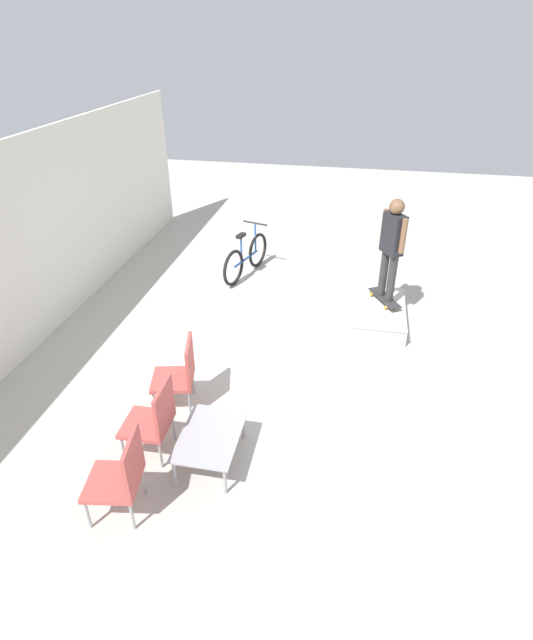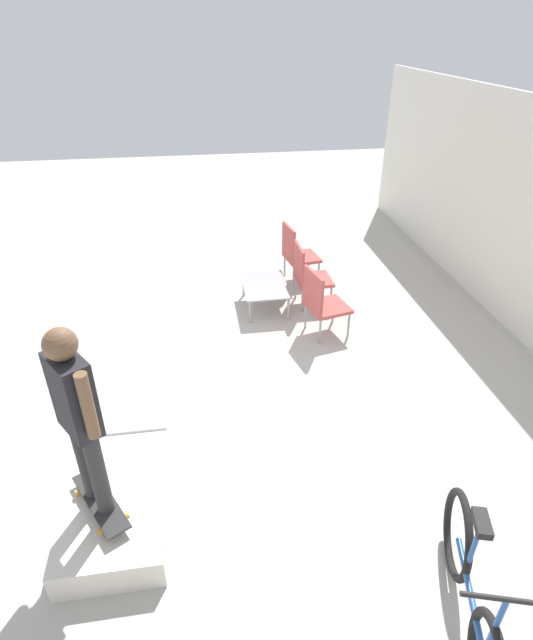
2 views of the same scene
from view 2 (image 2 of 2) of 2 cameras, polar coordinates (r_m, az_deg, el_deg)
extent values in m
plane|color=#B7B2A8|center=(6.15, -8.19, -7.21)|extent=(24.00, 24.00, 0.00)
cube|color=silver|center=(4.83, -16.73, -19.50)|extent=(1.46, 0.86, 0.29)
cylinder|color=#B7B7BC|center=(5.23, -16.17, -12.31)|extent=(0.05, 0.86, 0.05)
cube|color=#2D2D2D|center=(4.58, -18.44, -19.05)|extent=(0.77, 0.55, 0.02)
cylinder|color=gold|center=(4.47, -15.69, -20.76)|extent=(0.06, 0.05, 0.05)
cylinder|color=gold|center=(4.44, -18.57, -21.94)|extent=(0.06, 0.05, 0.05)
cylinder|color=gold|center=(4.78, -18.18, -16.93)|extent=(0.06, 0.05, 0.05)
cylinder|color=gold|center=(4.75, -20.83, -17.97)|extent=(0.06, 0.05, 0.05)
cylinder|color=#2D2D2D|center=(4.36, -20.03, -14.66)|extent=(0.13, 0.13, 0.80)
cylinder|color=#2D2D2D|center=(4.21, -18.68, -16.36)|extent=(0.13, 0.13, 0.80)
cube|color=#232328|center=(3.82, -21.23, -8.00)|extent=(0.43, 0.38, 0.63)
cylinder|color=brown|center=(3.98, -22.80, -5.78)|extent=(0.09, 0.09, 0.54)
cylinder|color=brown|center=(3.61, -19.76, -9.26)|extent=(0.09, 0.09, 0.54)
sphere|color=brown|center=(3.58, -22.53, -2.57)|extent=(0.23, 0.23, 0.23)
cube|color=#9E9EA3|center=(7.48, -0.18, 4.00)|extent=(0.95, 0.66, 0.02)
cylinder|color=#9E9EA3|center=(7.91, -2.65, 4.01)|extent=(0.04, 0.04, 0.37)
cylinder|color=#9E9EA3|center=(7.17, -1.88, 0.94)|extent=(0.04, 0.04, 0.37)
cylinder|color=#9E9EA3|center=(7.98, 1.35, 4.29)|extent=(0.04, 0.04, 0.37)
cylinder|color=#9E9EA3|center=(7.24, 2.51, 1.28)|extent=(0.04, 0.04, 0.37)
cylinder|color=#99999E|center=(8.32, 5.97, 5.37)|extent=(0.03, 0.03, 0.38)
cylinder|color=#99999E|center=(8.69, 4.83, 6.58)|extent=(0.03, 0.03, 0.38)
cylinder|color=#99999E|center=(8.17, 3.12, 4.98)|extent=(0.03, 0.03, 0.38)
cylinder|color=#99999E|center=(8.54, 2.08, 6.22)|extent=(0.03, 0.03, 0.38)
cube|color=#B74C47|center=(8.34, 4.05, 7.15)|extent=(0.60, 0.60, 0.05)
cube|color=#B74C47|center=(8.14, 2.54, 8.85)|extent=(0.52, 0.12, 0.54)
cylinder|color=#99999E|center=(7.57, 7.36, 2.51)|extent=(0.03, 0.03, 0.38)
cylinder|color=#99999E|center=(7.94, 6.45, 4.01)|extent=(0.03, 0.03, 0.38)
cylinder|color=#99999E|center=(7.46, 4.13, 2.24)|extent=(0.03, 0.03, 0.38)
cylinder|color=#99999E|center=(7.83, 3.35, 3.77)|extent=(0.03, 0.03, 0.38)
cube|color=#B74C47|center=(7.60, 5.40, 4.59)|extent=(0.53, 0.53, 0.05)
cube|color=#B74C47|center=(7.41, 3.71, 6.50)|extent=(0.52, 0.05, 0.54)
cylinder|color=#99999E|center=(6.93, 9.37, -0.57)|extent=(0.03, 0.03, 0.38)
cylinder|color=#99999E|center=(7.25, 7.64, 1.12)|extent=(0.03, 0.03, 0.38)
cylinder|color=#99999E|center=(6.74, 6.14, -1.31)|extent=(0.03, 0.03, 0.38)
cylinder|color=#99999E|center=(7.07, 4.51, 0.46)|extent=(0.03, 0.03, 0.38)
cube|color=#B74C47|center=(6.88, 7.03, 1.49)|extent=(0.62, 0.62, 0.05)
cube|color=#B74C47|center=(6.64, 5.36, 3.33)|extent=(0.52, 0.16, 0.54)
torus|color=black|center=(4.48, 20.98, -21.86)|extent=(0.68, 0.26, 0.70)
cylinder|color=#2856A3|center=(4.21, 22.28, -27.00)|extent=(0.84, 0.29, 0.04)
cylinder|color=#2856A3|center=(4.11, 22.52, -23.05)|extent=(0.04, 0.04, 0.51)
cube|color=black|center=(3.89, 23.41, -20.53)|extent=(0.24, 0.16, 0.06)
cylinder|color=#2856A3|center=(3.78, 24.63, -29.36)|extent=(0.04, 0.04, 0.60)
cylinder|color=black|center=(3.53, 25.82, -26.82)|extent=(0.18, 0.51, 0.03)
camera|label=1|loc=(10.50, -13.26, 33.45)|focal=28.00mm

